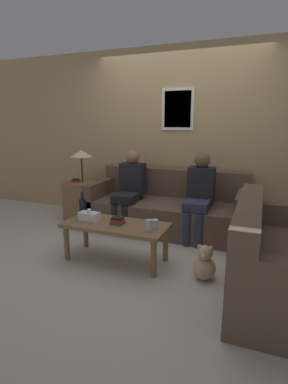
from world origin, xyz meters
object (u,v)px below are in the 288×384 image
Objects in this scene: couch_main at (167,209)px; coffee_table at (116,229)px; couch_side at (281,264)px; drinking_glass at (155,224)px; teddy_bear at (204,264)px; wine_bottle at (83,207)px; person_right at (199,193)px; person_left at (130,187)px.

couch_main is 1.90× the size of coffee_table.
drinking_glass is at bearing 85.18° from couch_side.
coffee_table is at bearing 176.99° from teddy_bear.
person_right is (1.19, 0.90, 0.08)m from wine_bottle.
person_left is 1.73m from teddy_bear.
person_left reaches higher than wine_bottle.
drinking_glass is 0.26× the size of teddy_bear.
person_right is (0.26, 0.97, 0.14)m from drinking_glass.
person_right is at bearing 74.95° from drinking_glass.
drinking_glass is (0.23, -1.16, 0.19)m from couch_main.
drinking_glass is at bearing 172.12° from teddy_bear.
couch_side is at bearing -41.09° from couch_main.
person_left is at bearing 140.19° from teddy_bear.
couch_main is 1.20m from coffee_table.
wine_bottle is at bearing 85.28° from couch_side.
wine_bottle is 3.13× the size of drinking_glass.
couch_main is 23.49× the size of drinking_glass.
person_right reaches higher than couch_side.
person_right is at bearing -1.18° from person_left.
coffee_table is at bearing -100.84° from couch_main.
couch_main is at bearing 159.35° from person_right.
person_left is (-1.96, 1.10, 0.32)m from couch_side.
teddy_bear is at bearing -74.96° from person_right.
drinking_glass is 0.08× the size of person_right.
couch_main is 1.92m from couch_side.
drinking_glass is (-1.22, 0.10, 0.18)m from couch_side.
teddy_bear is at bearing -7.88° from drinking_glass.
person_left is (0.19, 0.92, 0.07)m from wine_bottle.
teddy_bear is at bearing -3.01° from coffee_table.
teddy_bear is (1.00, -0.05, -0.22)m from coffee_table.
person_left is (-0.51, -0.16, 0.32)m from couch_main.
person_right is (-0.96, 1.08, 0.33)m from couch_side.
teddy_bear is at bearing -39.81° from person_left.
wine_bottle is at bearing 168.48° from coffee_table.
person_left is at bearing -162.36° from couch_main.
person_left is at bearing 105.77° from coffee_table.
couch_side is at bearing -2.74° from coffee_table.
coffee_table is 1.01× the size of person_right.
person_right reaches higher than person_left.
person_left is (-0.74, 0.99, 0.13)m from drinking_glass.
drinking_glass is at bearing -4.58° from wine_bottle.
couch_side reaches higher than wine_bottle.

